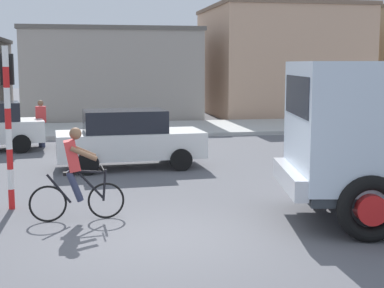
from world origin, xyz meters
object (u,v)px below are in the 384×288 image
Objects in this scene: cyclist at (76,174)px; car_red_near at (129,138)px; traffic_light_pole at (8,105)px; pedestrian_near_kerb at (41,123)px.

cyclist is 0.42× the size of car_red_near.
traffic_light_pole is 0.78× the size of car_red_near.
cyclist is at bearing -104.60° from car_red_near.
traffic_light_pole is at bearing -89.97° from pedestrian_near_kerb.
traffic_light_pole is 5.04m from car_red_near.
pedestrian_near_kerb reaches higher than car_red_near.
traffic_light_pole reaches higher than car_red_near.
car_red_near is (1.37, 5.26, -0.05)m from cyclist.
pedestrian_near_kerb is (-2.66, 4.48, 0.03)m from car_red_near.
traffic_light_pole reaches higher than pedestrian_near_kerb.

